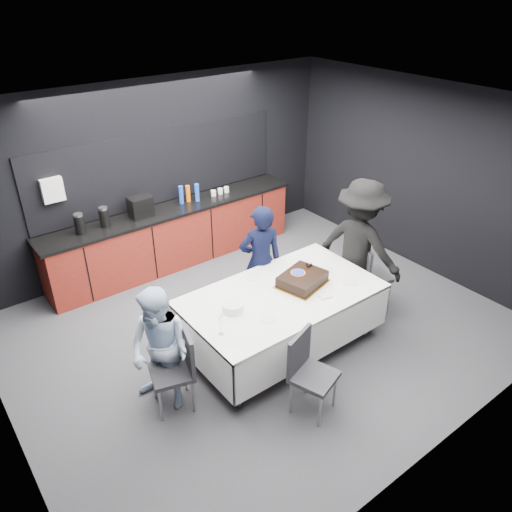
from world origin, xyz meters
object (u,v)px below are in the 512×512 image
(cake_assembly, at_px, (302,279))
(person_right, at_px, (359,246))
(party_table, at_px, (282,303))
(chair_right, at_px, (368,272))
(person_center, at_px, (260,261))
(plate_stack, at_px, (233,307))
(person_left, at_px, (160,350))
(champagne_flute, at_px, (221,321))
(chair_near, at_px, (308,368))
(chair_left, at_px, (179,364))

(cake_assembly, bearing_deg, person_right, 4.03)
(party_table, height_order, chair_right, chair_right)
(party_table, xyz_separation_m, person_center, (0.24, 0.72, 0.14))
(plate_stack, height_order, person_left, person_left)
(plate_stack, height_order, champagne_flute, champagne_flute)
(cake_assembly, distance_m, chair_near, 1.23)
(party_table, distance_m, chair_near, 1.03)
(chair_left, distance_m, chair_right, 2.94)
(plate_stack, relative_size, champagne_flute, 1.07)
(person_left, bearing_deg, person_center, 88.28)
(chair_right, bearing_deg, cake_assembly, 178.35)
(party_table, bearing_deg, plate_stack, 174.84)
(person_right, bearing_deg, party_table, 79.35)
(person_center, height_order, person_left, person_center)
(cake_assembly, distance_m, chair_right, 1.22)
(plate_stack, bearing_deg, chair_left, -169.48)
(champagne_flute, relative_size, person_center, 0.14)
(cake_assembly, relative_size, chair_near, 0.72)
(chair_right, bearing_deg, person_right, 134.39)
(person_center, height_order, person_right, person_right)
(person_center, relative_size, person_left, 1.10)
(party_table, height_order, chair_near, chair_near)
(cake_assembly, distance_m, plate_stack, 0.97)
(chair_right, bearing_deg, person_left, 178.75)
(plate_stack, xyz_separation_m, person_right, (2.04, 0.01, 0.09))
(chair_near, relative_size, person_right, 0.51)
(chair_left, distance_m, person_right, 2.86)
(person_left, bearing_deg, champagne_flute, 46.35)
(cake_assembly, height_order, person_right, person_right)
(chair_near, xyz_separation_m, person_left, (-1.15, 0.96, 0.17))
(party_table, relative_size, cake_assembly, 3.46)
(chair_right, height_order, person_center, person_center)
(plate_stack, relative_size, chair_left, 0.26)
(party_table, bearing_deg, chair_right, -1.42)
(person_center, distance_m, person_right, 1.32)
(plate_stack, relative_size, chair_near, 0.26)
(party_table, distance_m, person_left, 1.58)
(party_table, height_order, champagne_flute, champagne_flute)
(chair_right, distance_m, person_left, 3.07)
(cake_assembly, height_order, champagne_flute, champagne_flute)
(party_table, relative_size, champagne_flute, 10.36)
(party_table, distance_m, chair_right, 1.49)
(plate_stack, xyz_separation_m, chair_right, (2.15, -0.10, -0.30))
(chair_right, distance_m, person_right, 0.41)
(person_right, bearing_deg, cake_assembly, 80.39)
(champagne_flute, bearing_deg, chair_near, -52.49)
(champagne_flute, height_order, person_right, person_right)
(chair_left, relative_size, person_left, 0.65)
(person_left, bearing_deg, chair_near, 27.67)
(chair_near, xyz_separation_m, person_right, (1.81, 1.00, 0.38))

